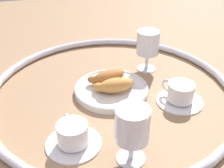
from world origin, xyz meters
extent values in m
plane|color=#997551|center=(0.00, 0.00, 0.00)|extent=(2.20, 2.20, 0.00)
torus|color=silver|center=(0.00, 0.00, 0.01)|extent=(0.75, 0.75, 0.02)
cylinder|color=white|center=(0.00, 0.01, 0.01)|extent=(0.23, 0.23, 0.02)
torus|color=white|center=(0.00, 0.01, 0.02)|extent=(0.23, 0.23, 0.01)
ellipsoid|color=#CC893D|center=(0.01, -0.02, 0.04)|extent=(0.10, 0.05, 0.04)
ellipsoid|color=#CC893D|center=(0.05, -0.01, 0.03)|extent=(0.05, 0.05, 0.03)
ellipsoid|color=#CC893D|center=(-0.04, -0.01, 0.03)|extent=(0.05, 0.05, 0.03)
ellipsoid|color=#AD6B33|center=(0.00, 0.03, 0.04)|extent=(0.11, 0.07, 0.04)
ellipsoid|color=#AD6B33|center=(0.04, 0.05, 0.03)|extent=(0.05, 0.05, 0.03)
ellipsoid|color=#AD6B33|center=(-0.05, 0.04, 0.03)|extent=(0.05, 0.04, 0.03)
cylinder|color=white|center=(-0.15, -0.19, 0.00)|extent=(0.14, 0.14, 0.01)
cylinder|color=white|center=(-0.15, -0.19, 0.03)|extent=(0.08, 0.08, 0.05)
cylinder|color=brown|center=(-0.15, -0.19, 0.06)|extent=(0.07, 0.07, 0.01)
torus|color=white|center=(-0.15, -0.15, 0.04)|extent=(0.01, 0.04, 0.04)
cylinder|color=white|center=(0.18, -0.09, 0.00)|extent=(0.14, 0.14, 0.01)
cylinder|color=white|center=(0.18, -0.09, 0.03)|extent=(0.08, 0.08, 0.05)
cylinder|color=brown|center=(0.18, -0.09, 0.06)|extent=(0.07, 0.07, 0.01)
torus|color=white|center=(0.16, -0.06, 0.04)|extent=(0.03, 0.04, 0.04)
cylinder|color=white|center=(0.16, 0.12, 0.00)|extent=(0.07, 0.07, 0.01)
cylinder|color=white|center=(0.16, 0.12, 0.03)|extent=(0.01, 0.01, 0.05)
cylinder|color=white|center=(0.16, 0.12, 0.10)|extent=(0.08, 0.08, 0.08)
cylinder|color=#E0CC4C|center=(0.16, 0.12, 0.09)|extent=(0.07, 0.07, 0.06)
cylinder|color=white|center=(-0.02, -0.27, 0.00)|extent=(0.07, 0.07, 0.01)
cylinder|color=white|center=(-0.02, -0.27, 0.03)|extent=(0.01, 0.01, 0.05)
cylinder|color=white|center=(-0.02, -0.27, 0.10)|extent=(0.08, 0.08, 0.08)
cylinder|color=#E0CC4C|center=(-0.02, -0.27, 0.09)|extent=(0.07, 0.07, 0.05)
camera|label=1|loc=(-0.19, -0.72, 0.50)|focal=46.72mm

